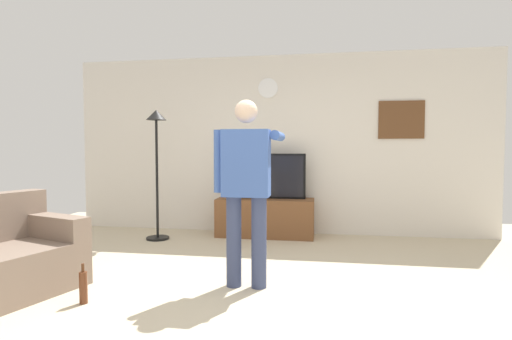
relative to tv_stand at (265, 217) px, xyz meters
name	(u,v)px	position (x,y,z in m)	size (l,w,h in m)	color
ground_plane	(237,306)	(0.13, -2.60, -0.28)	(8.40, 8.40, 0.00)	beige
back_wall	(277,145)	(0.13, 0.35, 1.07)	(6.40, 0.10, 2.70)	silver
tv_stand	(265,217)	(0.00, 0.00, 0.00)	(1.42, 0.51, 0.56)	brown
television	(266,176)	(0.00, 0.05, 0.61)	(1.17, 0.07, 0.66)	black
wall_clock	(268,88)	(0.00, 0.29, 1.93)	(0.30, 0.30, 0.03)	white
framed_picture	(401,120)	(1.94, 0.30, 1.43)	(0.64, 0.04, 0.55)	brown
floor_lamp	(157,147)	(-1.49, -0.44, 1.03)	(0.32, 0.32, 1.83)	black
person_standing_nearer_lamp	(247,181)	(0.12, -2.13, 0.71)	(0.61, 0.78, 1.73)	#384266
beverage_bottle	(83,287)	(-1.14, -2.76, -0.14)	(0.07, 0.07, 0.33)	#592D19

